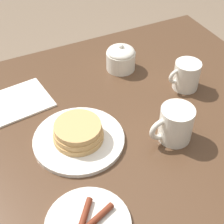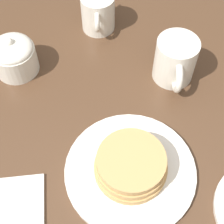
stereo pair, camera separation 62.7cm
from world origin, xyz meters
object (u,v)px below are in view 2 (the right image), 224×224
Objects in this scene: creamer_pitcher at (98,12)px; sugar_bowl at (14,56)px; coffee_mug at (175,61)px; pancake_plate at (131,168)px.

sugar_bowl is at bearing -52.61° from creamer_pitcher.
sugar_bowl is (0.13, -0.18, -0.00)m from creamer_pitcher.
creamer_pitcher is (-0.15, -0.17, -0.00)m from coffee_mug.
creamer_pitcher is at bearing 127.39° from sugar_bowl.
creamer_pitcher is at bearing -132.98° from coffee_mug.
sugar_bowl is (-0.02, -0.34, -0.01)m from coffee_mug.
coffee_mug reaches higher than sugar_bowl.
pancake_plate is 2.01× the size of creamer_pitcher.
creamer_pitcher is 0.22m from sugar_bowl.
sugar_bowl is (-0.25, -0.24, 0.02)m from pancake_plate.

